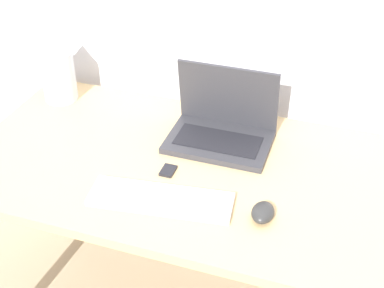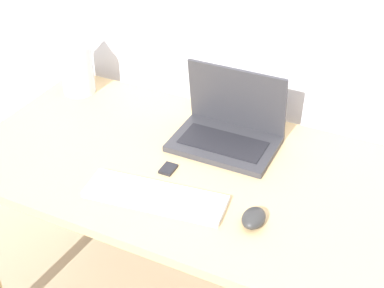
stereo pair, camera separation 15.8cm
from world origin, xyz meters
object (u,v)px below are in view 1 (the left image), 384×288
object	(u,v)px
keyboard	(161,199)
vase	(57,67)
mp3_player	(168,171)
mouse	(263,212)
laptop	(222,125)

from	to	relation	value
keyboard	vase	size ratio (longest dim) A/B	1.57
keyboard	mp3_player	world-z (taller)	keyboard
keyboard	mp3_player	distance (m)	0.14
mouse	mp3_player	xyz separation A→B (m)	(-0.32, 0.11, -0.02)
mouse	mp3_player	bearing A→B (deg)	160.90
mouse	mp3_player	size ratio (longest dim) A/B	1.51
vase	keyboard	bearing A→B (deg)	-37.18
keyboard	mouse	xyz separation A→B (m)	(0.29, 0.03, 0.01)
keyboard	laptop	bearing A→B (deg)	78.20
keyboard	vase	bearing A→B (deg)	142.82
laptop	mp3_player	xyz separation A→B (m)	(-0.11, -0.23, -0.05)
mp3_player	mouse	bearing A→B (deg)	-19.10
laptop	mouse	xyz separation A→B (m)	(0.21, -0.34, -0.03)
mouse	vase	xyz separation A→B (m)	(-0.86, 0.40, 0.11)
vase	mp3_player	distance (m)	0.63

